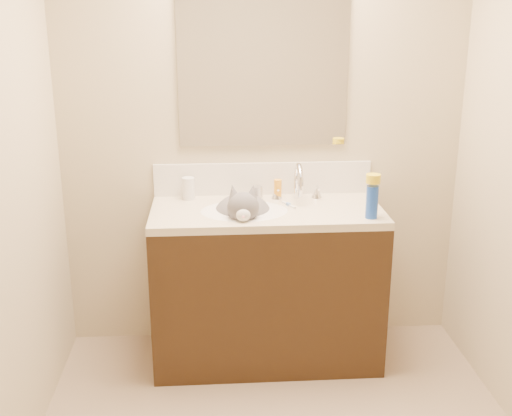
{
  "coord_description": "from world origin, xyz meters",
  "views": [
    {
      "loc": [
        -0.28,
        -2.18,
        1.87
      ],
      "look_at": [
        -0.06,
        0.92,
        0.88
      ],
      "focal_mm": 45.0,
      "sensor_mm": 36.0,
      "label": 1
    }
  ],
  "objects": [
    {
      "name": "cat",
      "position": [
        -0.12,
        0.96,
        0.84
      ],
      "size": [
        0.35,
        0.43,
        0.33
      ],
      "rotation": [
        0.0,
        0.0,
        -0.04
      ],
      "color": "#524F52",
      "rests_on": "basin"
    },
    {
      "name": "vanity_cabinet",
      "position": [
        0.0,
        0.97,
        0.41
      ],
      "size": [
        1.2,
        0.55,
        0.82
      ],
      "primitive_type": "cube",
      "color": "black",
      "rests_on": "ground"
    },
    {
      "name": "silver_jar",
      "position": [
        -0.04,
        1.16,
        0.89
      ],
      "size": [
        0.07,
        0.07,
        0.07
      ],
      "primitive_type": "cylinder",
      "rotation": [
        0.0,
        0.0,
        0.18
      ],
      "color": "#B7B7BC",
      "rests_on": "counter_slab"
    },
    {
      "name": "counter_slab",
      "position": [
        0.0,
        0.97,
        0.84
      ],
      "size": [
        1.2,
        0.55,
        0.04
      ],
      "primitive_type": "cube",
      "color": "beige",
      "rests_on": "vanity_cabinet"
    },
    {
      "name": "backsplash",
      "position": [
        0.0,
        1.24,
        0.95
      ],
      "size": [
        1.2,
        0.02,
        0.18
      ],
      "primitive_type": "cube",
      "color": "silver",
      "rests_on": "counter_slab"
    },
    {
      "name": "toothbrush",
      "position": [
        0.12,
        1.02,
        0.86
      ],
      "size": [
        0.06,
        0.12,
        0.01
      ],
      "primitive_type": "cube",
      "rotation": [
        0.0,
        0.0,
        0.42
      ],
      "color": "silver",
      "rests_on": "counter_slab"
    },
    {
      "name": "basin",
      "position": [
        -0.12,
        0.94,
        0.79
      ],
      "size": [
        0.45,
        0.36,
        0.14
      ],
      "primitive_type": "ellipsoid",
      "color": "white",
      "rests_on": "vanity_cabinet"
    },
    {
      "name": "room_shell",
      "position": [
        0.0,
        0.0,
        1.49
      ],
      "size": [
        2.24,
        2.54,
        2.52
      ],
      "color": "tan",
      "rests_on": "ground"
    },
    {
      "name": "faucet",
      "position": [
        0.18,
        1.11,
        0.95
      ],
      "size": [
        0.28,
        0.2,
        0.21
      ],
      "color": "silver",
      "rests_on": "counter_slab"
    },
    {
      "name": "spray_can",
      "position": [
        0.5,
        0.79,
        0.94
      ],
      "size": [
        0.07,
        0.07,
        0.16
      ],
      "primitive_type": "cylinder",
      "rotation": [
        0.0,
        0.0,
        -0.13
      ],
      "color": "#1840AA",
      "rests_on": "counter_slab"
    },
    {
      "name": "pill_label",
      "position": [
        -0.41,
        1.17,
        0.9
      ],
      "size": [
        0.08,
        0.08,
        0.04
      ],
      "primitive_type": "cylinder",
      "rotation": [
        0.0,
        0.0,
        -0.36
      ],
      "color": "orange",
      "rests_on": "pill_bottle"
    },
    {
      "name": "pill_bottle",
      "position": [
        -0.41,
        1.17,
        0.92
      ],
      "size": [
        0.09,
        0.09,
        0.12
      ],
      "primitive_type": "cylinder",
      "rotation": [
        0.0,
        0.0,
        -0.36
      ],
      "color": "silver",
      "rests_on": "counter_slab"
    },
    {
      "name": "toothbrush_head",
      "position": [
        0.12,
        1.02,
        0.87
      ],
      "size": [
        0.02,
        0.03,
        0.01
      ],
      "primitive_type": "cube",
      "rotation": [
        0.0,
        0.0,
        0.42
      ],
      "color": "#608ACD",
      "rests_on": "counter_slab"
    },
    {
      "name": "spray_cap",
      "position": [
        0.5,
        0.79,
        1.06
      ],
      "size": [
        0.08,
        0.08,
        0.04
      ],
      "primitive_type": "cylinder",
      "rotation": [
        0.0,
        0.0,
        -0.13
      ],
      "color": "gold",
      "rests_on": "spray_can"
    },
    {
      "name": "mirror",
      "position": [
        0.0,
        1.24,
        1.54
      ],
      "size": [
        0.9,
        0.02,
        0.8
      ],
      "primitive_type": "cube",
      "color": "white",
      "rests_on": "room_shell"
    },
    {
      "name": "amber_bottle",
      "position": [
        0.07,
        1.16,
        0.91
      ],
      "size": [
        0.05,
        0.05,
        0.1
      ],
      "primitive_type": "cylinder",
      "rotation": [
        0.0,
        0.0,
        -0.35
      ],
      "color": "orange",
      "rests_on": "counter_slab"
    }
  ]
}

